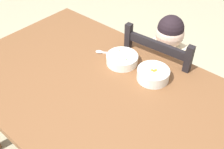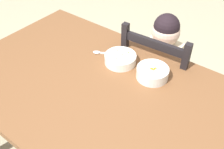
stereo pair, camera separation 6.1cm
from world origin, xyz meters
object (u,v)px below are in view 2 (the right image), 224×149
at_px(dining_table, 98,99).
at_px(bowl_of_carrots, 152,73).
at_px(child_figure, 159,63).
at_px(spoon, 100,53).
at_px(dining_chair, 157,83).
at_px(bowl_of_peas, 120,59).

relative_size(dining_table, bowl_of_carrots, 9.08).
bearing_deg(bowl_of_carrots, dining_table, -129.62).
bearing_deg(child_figure, bowl_of_carrots, -70.47).
bearing_deg(bowl_of_carrots, child_figure, 109.53).
bearing_deg(dining_table, spoon, 126.70).
bearing_deg(spoon, dining_table, -53.30).
bearing_deg(dining_chair, child_figure, -114.78).
bearing_deg(bowl_of_carrots, dining_chair, 108.41).
height_order(dining_table, child_figure, child_figure).
bearing_deg(bowl_of_peas, dining_table, -84.87).
bearing_deg(dining_chair, bowl_of_carrots, -71.59).
distance_m(dining_chair, bowl_of_peas, 0.47).
xyz_separation_m(bowl_of_carrots, spoon, (-0.36, 0.00, -0.03)).
height_order(dining_table, bowl_of_carrots, bowl_of_carrots).
relative_size(dining_chair, bowl_of_peas, 5.28).
bearing_deg(spoon, dining_chair, 49.59).
bearing_deg(spoon, bowl_of_carrots, -0.03).
xyz_separation_m(dining_chair, child_figure, (-0.00, -0.01, 0.18)).
xyz_separation_m(dining_table, spoon, (-0.17, 0.23, 0.10)).
xyz_separation_m(dining_chair, bowl_of_peas, (-0.11, -0.30, 0.34)).
xyz_separation_m(child_figure, bowl_of_carrots, (0.10, -0.29, 0.16)).
bearing_deg(spoon, bowl_of_peas, -0.06).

